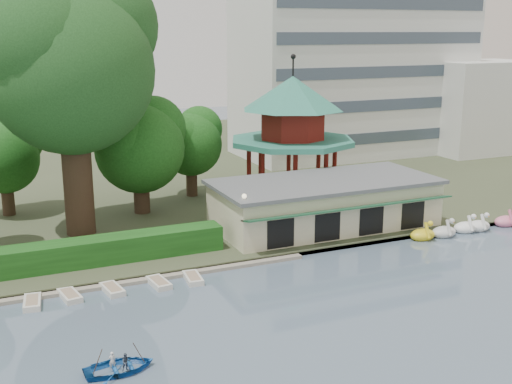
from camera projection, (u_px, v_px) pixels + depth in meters
ground_plane at (370, 382)px, 30.51m from camera, size 220.00×220.00×0.00m
shore at (126, 169)px, 76.60m from camera, size 220.00×70.00×0.40m
embankment at (234, 263)px, 45.82m from camera, size 220.00×0.60×0.30m
dock at (61, 290)px, 41.05m from camera, size 34.00×1.60×0.24m
boathouse at (325, 202)px, 53.34m from camera, size 18.60×9.39×3.90m
pavilion at (292, 124)px, 61.77m from camera, size 12.40×12.40×13.50m
office_building at (374, 82)px, 84.38m from camera, size 38.00×18.00×20.00m
hedge at (7, 263)px, 42.51m from camera, size 30.00×2.00×1.80m
lamp_post at (244, 211)px, 47.14m from camera, size 0.36×0.36×4.28m
big_tree at (71, 56)px, 48.57m from camera, size 14.06×13.10×21.03m
small_trees at (51, 155)px, 53.21m from camera, size 39.22×15.98×10.28m
swan_boats at (502, 222)px, 54.61m from camera, size 18.16×2.07×1.92m
moored_rowboats at (7, 306)px, 38.51m from camera, size 24.60×2.73×0.36m
rowboat_with_passengers at (119, 363)px, 31.31m from camera, size 4.86×3.50×2.01m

